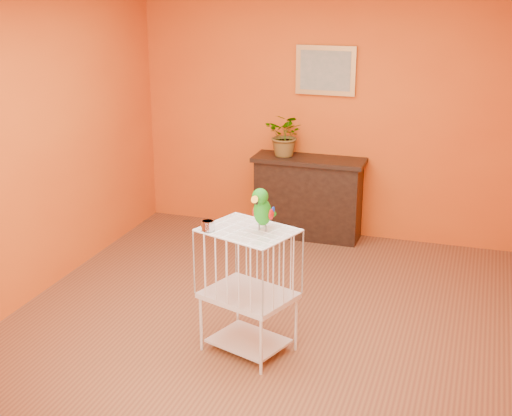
% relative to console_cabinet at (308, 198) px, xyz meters
% --- Properties ---
extents(ground, '(4.50, 4.50, 0.00)m').
position_rel_console_cabinet_xyz_m(ground, '(0.11, -2.04, -0.43)').
color(ground, brown).
rests_on(ground, ground).
extents(room_shell, '(4.50, 4.50, 4.50)m').
position_rel_console_cabinet_xyz_m(room_shell, '(0.11, -2.04, 1.15)').
color(room_shell, '#D75714').
rests_on(room_shell, ground).
extents(console_cabinet, '(1.17, 0.42, 0.87)m').
position_rel_console_cabinet_xyz_m(console_cabinet, '(0.00, 0.00, 0.00)').
color(console_cabinet, black).
rests_on(console_cabinet, ground).
extents(potted_plant, '(0.48, 0.52, 0.35)m').
position_rel_console_cabinet_xyz_m(potted_plant, '(-0.25, -0.04, 0.61)').
color(potted_plant, '#26722D').
rests_on(potted_plant, console_cabinet).
extents(framed_picture, '(0.62, 0.04, 0.50)m').
position_rel_console_cabinet_xyz_m(framed_picture, '(0.11, 0.17, 1.32)').
color(framed_picture, '#B47F40').
rests_on(framed_picture, room_shell).
extents(birdcage, '(0.75, 0.66, 0.96)m').
position_rel_console_cabinet_xyz_m(birdcage, '(0.18, -2.49, 0.07)').
color(birdcage, silver).
rests_on(birdcage, ground).
extents(feed_cup, '(0.10, 0.10, 0.07)m').
position_rel_console_cabinet_xyz_m(feed_cup, '(-0.09, -2.60, 0.57)').
color(feed_cup, silver).
rests_on(feed_cup, birdcage).
extents(parrot, '(0.17, 0.29, 0.32)m').
position_rel_console_cabinet_xyz_m(parrot, '(0.28, -2.48, 0.69)').
color(parrot, '#59544C').
rests_on(parrot, birdcage).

